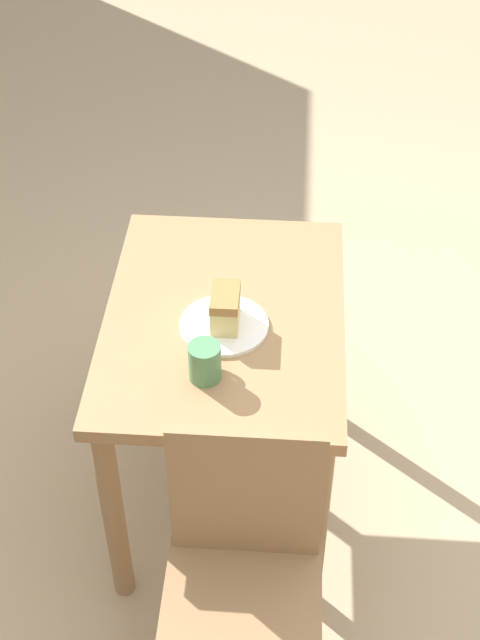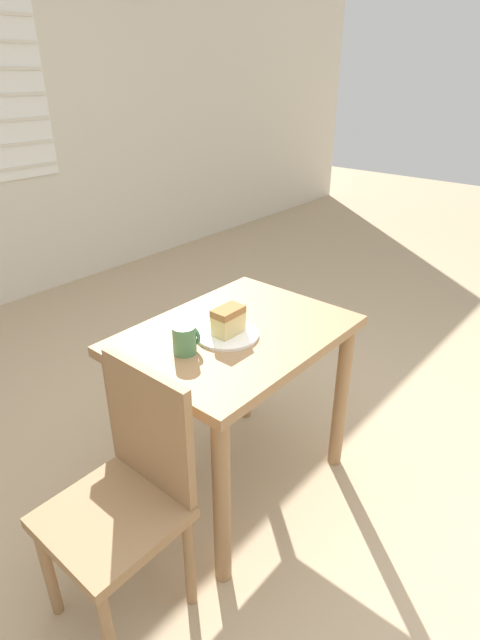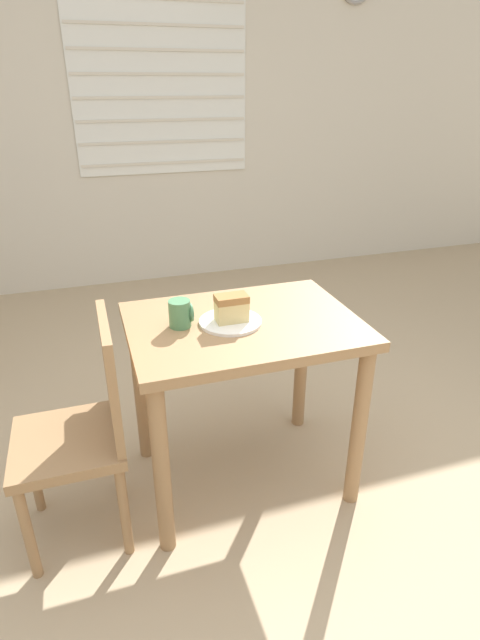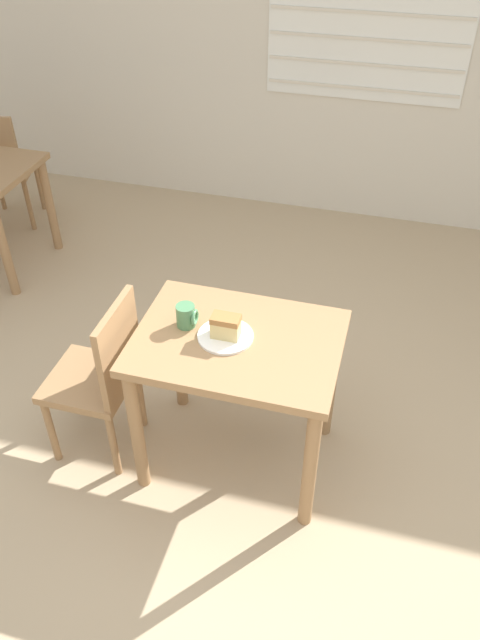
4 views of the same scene
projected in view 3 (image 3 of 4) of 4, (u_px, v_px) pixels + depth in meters
name	position (u px, v px, depth m)	size (l,w,h in m)	color
ground_plane	(276.00, 556.00, 1.83)	(14.00, 14.00, 0.00)	tan
wall_back	(137.00, 106.00, 3.82)	(10.00, 0.09, 2.80)	beige
dining_table_near	(243.00, 353.00, 1.94)	(0.87, 0.64, 0.75)	#9E754C
chair_near_window	(85.00, 427.00, 1.75)	(0.38, 0.38, 0.87)	#9E754C
plate	(230.00, 322.00, 1.86)	(0.23, 0.23, 0.01)	white
cake_slice	(232.00, 308.00, 1.83)	(0.12, 0.07, 0.10)	#E0C67F
coffee_mug	(181.00, 313.00, 1.82)	(0.09, 0.08, 0.10)	#4C8456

